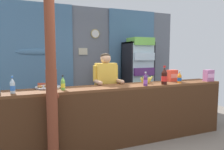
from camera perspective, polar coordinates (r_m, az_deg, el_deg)
The scene contains 17 objects.
ground_plane at distance 4.46m, azimuth -0.59°, elevation -14.09°, with size 7.34×7.34×0.00m, color slate.
back_wall_curtained at distance 5.81m, azimuth -7.05°, elevation 4.88°, with size 5.49×0.22×2.77m.
stall_counter at distance 3.49m, azimuth 2.58°, elevation -9.37°, with size 4.05×0.50×0.99m.
timber_post at distance 2.81m, azimuth -16.22°, elevation 0.31°, with size 0.17×0.14×2.63m.
drink_fridge at distance 5.79m, azimuth 7.24°, elevation 1.25°, with size 0.72×0.68×1.94m.
bottle_shelf_rack at distance 5.76m, azimuth -1.63°, elevation -2.98°, with size 0.48×0.28×1.23m.
plastic_lawn_chair at distance 4.91m, azimuth -17.44°, elevation -6.51°, with size 0.56×0.56×0.86m.
shopkeeper at distance 3.86m, azimuth -1.68°, elevation -2.50°, with size 0.48×0.42×1.53m.
soda_bottle_cola at distance 3.75m, azimuth 14.04°, elevation -0.40°, with size 0.10×0.10×0.33m.
soda_bottle_grape_soda at distance 3.52m, azimuth 9.10°, elevation -1.33°, with size 0.07×0.07×0.24m.
soda_bottle_water at distance 3.12m, azimuth -25.46°, elevation -2.75°, with size 0.07×0.07×0.24m.
soda_bottle_lime_soda at distance 3.17m, azimuth -13.22°, elevation -2.33°, with size 0.06×0.06×0.22m.
soda_bottle_orange_soda at distance 4.00m, azimuth 17.88°, elevation -0.75°, with size 0.08×0.08×0.22m.
snack_box_wafer at distance 4.48m, azimuth 24.79°, elevation -0.13°, with size 0.18×0.12×0.22m.
snack_box_crackers at distance 4.20m, azimuth 16.07°, elevation -0.17°, with size 0.18×0.13×0.22m.
pastry_tray at distance 3.40m, azimuth -17.09°, elevation -3.12°, with size 0.39×0.39×0.07m.
banana_bunch at distance 3.82m, azimuth 9.34°, elevation -1.37°, with size 0.28×0.06×0.16m.
Camera 1 is at (-1.57, -2.78, 1.52)m, focal length 33.59 mm.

